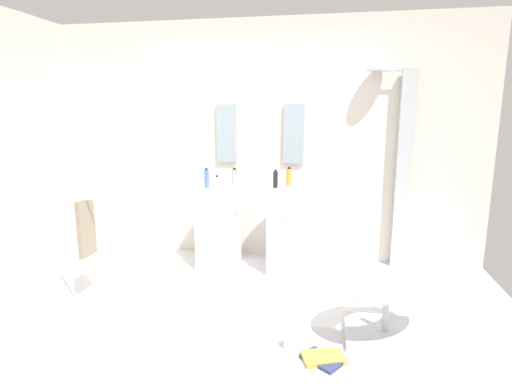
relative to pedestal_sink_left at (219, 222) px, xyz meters
The scene contains 18 objects.
ground_plane 1.34m from the pedestal_sink_left, 72.70° to the right, with size 4.80×3.60×0.04m, color silver.
rear_partition 1.01m from the pedestal_sink_left, 50.90° to the left, with size 4.80×0.10×2.60m, color beige.
pedestal_sink_left is the anchor object (origin of this frame).
pedestal_sink_right 0.74m from the pedestal_sink_left, ahead, with size 0.48×0.48×0.98m.
vanity_mirror_left 0.99m from the pedestal_sink_left, 90.00° to the left, with size 0.22×0.03×0.63m, color #8C9EA8.
vanity_mirror_right 1.24m from the pedestal_sink_left, 27.52° to the left, with size 0.22×0.03×0.63m, color #8C9EA8.
shower_column 1.99m from the pedestal_sink_left, 10.15° to the left, with size 0.49×0.24×2.05m.
lounge_chair 1.97m from the pedestal_sink_left, 36.81° to the right, with size 1.08×1.08×0.65m.
towel_rack 1.36m from the pedestal_sink_left, 133.65° to the right, with size 0.37×0.22×0.95m.
area_rug 1.80m from the pedestal_sink_left, 56.32° to the right, with size 0.94×0.64×0.01m, color #B2B2B7.
magazine_ochre 1.97m from the pedestal_sink_left, 53.52° to the right, with size 0.28×0.17×0.03m, color gold.
magazine_navy 1.98m from the pedestal_sink_left, 54.11° to the right, with size 0.26×0.16×0.02m, color navy.
coffee_mug 1.76m from the pedestal_sink_left, 57.91° to the right, with size 0.09×0.09×0.09m, color white.
soap_bottle_white 0.49m from the pedestal_sink_left, 76.98° to the right, with size 0.04×0.04×0.13m.
soap_bottle_amber 0.89m from the pedestal_sink_left, ahead, with size 0.06×0.06×0.19m.
soap_bottle_grey 0.52m from the pedestal_sink_left, ahead, with size 0.06×0.06×0.18m.
soap_bottle_black 0.78m from the pedestal_sink_left, ahead, with size 0.05×0.05×0.18m.
soap_bottle_blue 0.52m from the pedestal_sink_left, 113.73° to the right, with size 0.05×0.05×0.20m.
Camera 1 is at (0.77, -2.82, 1.64)m, focal length 28.49 mm.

